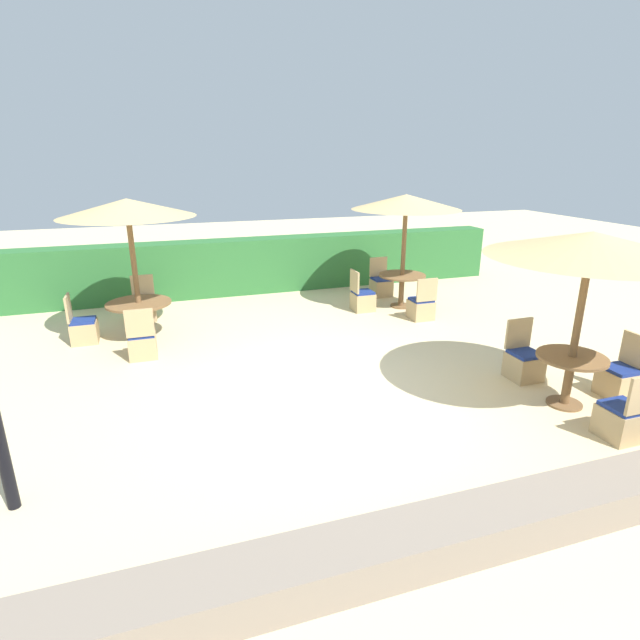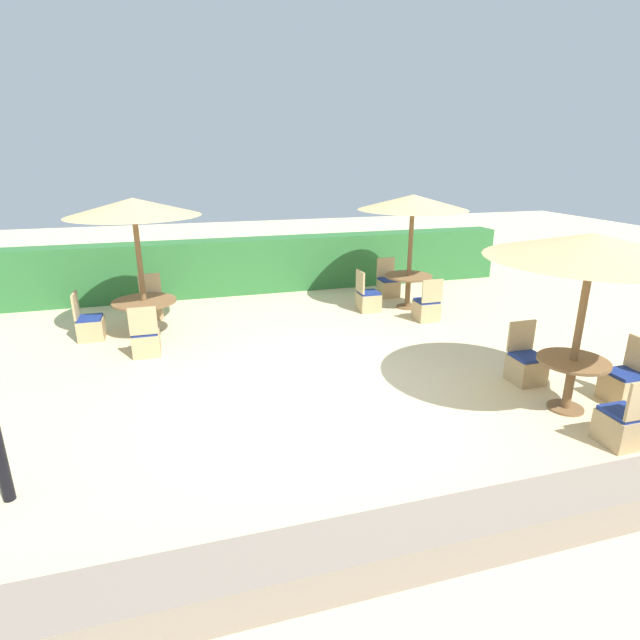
% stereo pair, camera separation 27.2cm
% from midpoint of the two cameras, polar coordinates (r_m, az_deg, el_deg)
% --- Properties ---
extents(ground_plane, '(40.00, 40.00, 0.00)m').
position_cam_midpoint_polar(ground_plane, '(7.60, 0.39, -7.83)').
color(ground_plane, beige).
extents(hedge_row, '(13.00, 0.70, 1.36)m').
position_cam_midpoint_polar(hedge_row, '(12.85, -8.09, 6.21)').
color(hedge_row, '#2D6B33').
rests_on(hedge_row, ground_plane).
extents(stone_border, '(10.00, 0.56, 0.37)m').
position_cam_midpoint_polar(stone_border, '(4.92, 14.12, -22.44)').
color(stone_border, gray).
rests_on(stone_border, ground_plane).
extents(parasol_front_right, '(2.65, 2.65, 2.44)m').
position_cam_midpoint_polar(parasol_front_right, '(7.21, 27.66, 7.60)').
color(parasol_front_right, brown).
rests_on(parasol_front_right, ground_plane).
extents(round_table_front_right, '(0.93, 0.93, 0.74)m').
position_cam_midpoint_polar(round_table_front_right, '(7.66, 25.77, -5.03)').
color(round_table_front_right, brown).
rests_on(round_table_front_right, ground_plane).
extents(patio_chair_front_right_east, '(0.46, 0.46, 0.93)m').
position_cam_midpoint_polar(patio_chair_front_right_east, '(8.41, 30.27, -5.88)').
color(patio_chair_front_right_east, tan).
rests_on(patio_chair_front_right_east, ground_plane).
extents(patio_chair_front_right_north, '(0.46, 0.46, 0.93)m').
position_cam_midpoint_polar(patio_chair_front_right_north, '(8.40, 21.38, -4.58)').
color(patio_chair_front_right_north, tan).
rests_on(patio_chair_front_right_north, ground_plane).
extents(patio_chair_front_right_south, '(0.46, 0.46, 0.93)m').
position_cam_midpoint_polar(patio_chair_front_right_south, '(7.21, 30.37, -9.78)').
color(patio_chair_front_right_south, tan).
rests_on(patio_chair_front_right_south, ground_plane).
extents(parasol_back_left, '(2.39, 2.39, 2.62)m').
position_cam_midpoint_polar(parasol_back_left, '(9.76, -21.94, 11.73)').
color(parasol_back_left, brown).
rests_on(parasol_back_left, ground_plane).
extents(round_table_back_left, '(1.20, 1.20, 0.70)m').
position_cam_midpoint_polar(round_table_back_left, '(10.11, -20.68, 1.21)').
color(round_table_back_left, brown).
rests_on(round_table_back_left, ground_plane).
extents(patio_chair_back_left_south, '(0.46, 0.46, 0.93)m').
position_cam_midpoint_polar(patio_chair_back_left_south, '(9.19, -20.44, -2.50)').
color(patio_chair_back_left_south, tan).
rests_on(patio_chair_back_left_south, ground_plane).
extents(patio_chair_back_left_west, '(0.46, 0.46, 0.93)m').
position_cam_midpoint_polar(patio_chair_back_left_west, '(10.35, -26.13, -0.94)').
color(patio_chair_back_left_west, tan).
rests_on(patio_chair_back_left_west, ground_plane).
extents(patio_chair_back_left_north, '(0.46, 0.46, 0.93)m').
position_cam_midpoint_polar(patio_chair_back_left_north, '(11.27, -20.06, 1.33)').
color(patio_chair_back_left_north, tan).
rests_on(patio_chair_back_left_north, ground_plane).
extents(parasol_back_right, '(2.39, 2.39, 2.54)m').
position_cam_midpoint_polar(parasol_back_right, '(11.25, 9.12, 13.12)').
color(parasol_back_right, brown).
rests_on(parasol_back_right, ground_plane).
extents(round_table_back_right, '(1.06, 1.06, 0.76)m').
position_cam_midpoint_polar(round_table_back_right, '(11.55, 8.68, 4.37)').
color(round_table_back_right, brown).
rests_on(round_table_back_right, ground_plane).
extents(patio_chair_back_right_north, '(0.46, 0.46, 0.93)m').
position_cam_midpoint_polar(patio_chair_back_right_north, '(12.50, 6.35, 3.97)').
color(patio_chair_back_right_north, tan).
rests_on(patio_chair_back_right_north, ground_plane).
extents(patio_chair_back_right_west, '(0.46, 0.46, 0.93)m').
position_cam_midpoint_polar(patio_chair_back_right_west, '(11.24, 4.14, 2.39)').
color(patio_chair_back_right_west, tan).
rests_on(patio_chair_back_right_west, ground_plane).
extents(patio_chair_back_right_south, '(0.46, 0.46, 0.93)m').
position_cam_midpoint_polar(patio_chair_back_right_south, '(10.81, 10.78, 1.45)').
color(patio_chair_back_right_south, tan).
rests_on(patio_chair_back_right_south, ground_plane).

